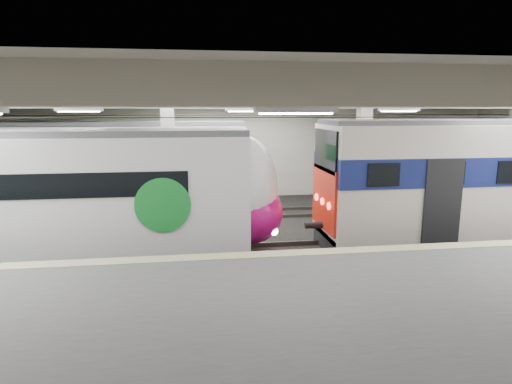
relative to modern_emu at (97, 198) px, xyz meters
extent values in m
cube|color=black|center=(5.16, 0.00, -2.18)|extent=(36.00, 24.00, 0.10)
cube|color=silver|center=(5.16, 0.00, 3.42)|extent=(36.00, 24.00, 0.20)
cube|color=beige|center=(5.16, 10.00, 0.62)|extent=(30.00, 0.10, 5.50)
cube|color=beige|center=(5.16, -10.00, 0.62)|extent=(30.00, 0.10, 5.50)
cube|color=#565658|center=(5.16, -6.50, -1.58)|extent=(30.00, 7.00, 1.10)
cube|color=beige|center=(5.16, -3.25, -1.02)|extent=(30.00, 0.50, 0.02)
cube|color=beige|center=(2.16, 3.00, 0.62)|extent=(0.50, 0.50, 5.50)
cube|color=beige|center=(10.16, 3.00, 0.62)|extent=(0.50, 0.50, 5.50)
cube|color=beige|center=(5.16, 0.00, 3.12)|extent=(30.00, 18.00, 0.50)
cube|color=#59544C|center=(5.16, 0.00, -2.05)|extent=(30.00, 1.52, 0.16)
cube|color=#59544C|center=(5.16, 5.50, -2.05)|extent=(30.00, 1.52, 0.16)
cylinder|color=black|center=(5.16, 0.00, 2.57)|extent=(30.00, 0.03, 0.03)
cylinder|color=black|center=(5.16, 5.50, 2.57)|extent=(30.00, 0.03, 0.03)
cube|color=white|center=(5.16, -2.00, 2.79)|extent=(26.00, 8.40, 0.12)
cube|color=white|center=(-1.18, 0.00, 0.18)|extent=(12.11, 2.70, 3.63)
ellipsoid|color=white|center=(4.87, 0.00, 0.18)|extent=(2.14, 2.65, 3.56)
ellipsoid|color=#BF0F73|center=(4.99, 0.00, -0.62)|extent=(2.27, 2.70, 2.18)
cylinder|color=#1A9334|center=(2.21, -1.38, 0.00)|extent=(1.68, 0.06, 1.68)
cube|color=#4C4C51|center=(-1.18, 0.00, 2.10)|extent=(12.11, 2.21, 0.20)
cube|color=black|center=(-1.18, 0.00, -1.78)|extent=(12.11, 1.89, 0.70)
cube|color=beige|center=(14.59, 0.00, 0.34)|extent=(13.86, 3.04, 3.94)
cube|color=navy|center=(14.59, 0.00, 0.81)|extent=(13.90, 3.10, 0.96)
cube|color=red|center=(7.62, 0.00, -0.21)|extent=(0.08, 2.58, 2.17)
cube|color=black|center=(7.62, 0.00, 1.44)|extent=(0.08, 2.43, 1.42)
cube|color=black|center=(14.59, 0.00, -1.78)|extent=(13.86, 2.13, 0.70)
cube|color=white|center=(-1.54, 5.50, 0.24)|extent=(13.85, 2.87, 3.75)
cube|color=#1A9334|center=(-1.54, 5.50, 0.74)|extent=(13.89, 2.92, 0.79)
cube|color=#4C4C51|center=(-1.54, 5.50, 2.22)|extent=(13.84, 2.37, 0.16)
cube|color=black|center=(-1.54, 5.50, -1.83)|extent=(13.84, 2.57, 0.60)
camera|label=1|loc=(3.27, -14.13, 2.83)|focal=30.00mm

